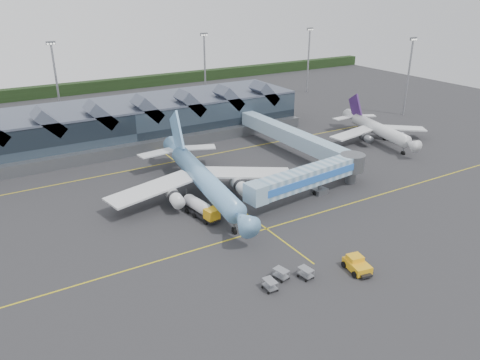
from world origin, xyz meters
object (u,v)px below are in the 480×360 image
fuel_truck (200,208)px  pushback_tug (357,265)px  jet_bridge (316,175)px  regional_jet (377,129)px  main_airliner (202,177)px

fuel_truck → pushback_tug: (11.12, -25.49, -0.74)m
pushback_tug → jet_bridge: bearing=73.9°
regional_jet → fuel_truck: bearing=-153.6°
jet_bridge → pushback_tug: 25.02m
fuel_truck → pushback_tug: fuel_truck is taller
main_airliner → pushback_tug: bearing=-70.2°
regional_jet → pushback_tug: regional_jet is taller
jet_bridge → pushback_tug: bearing=-122.5°
main_airliner → pushback_tug: main_airliner is taller
fuel_truck → pushback_tug: bearing=-75.0°
regional_jet → jet_bridge: regional_jet is taller
fuel_truck → main_airliner: bearing=52.5°
regional_jet → pushback_tug: size_ratio=6.15×
jet_bridge → pushback_tug: (-10.92, -22.29, -3.17)m
main_airliner → regional_jet: main_airliner is taller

